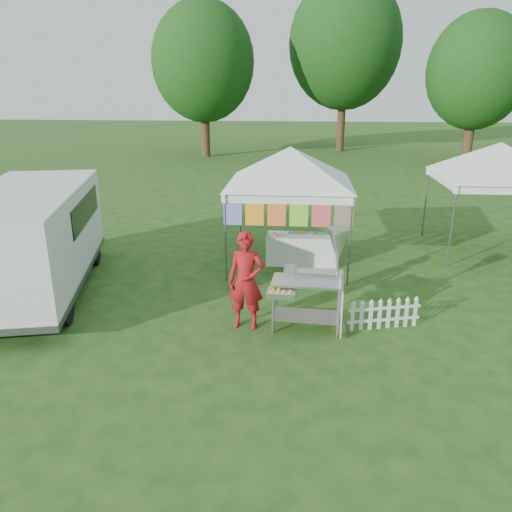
# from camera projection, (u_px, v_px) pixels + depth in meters

# --- Properties ---
(ground) EXTENTS (120.00, 120.00, 0.00)m
(ground) POSITION_uv_depth(u_px,v_px,m) (283.00, 322.00, 9.80)
(ground) COLOR #234313
(ground) RESTS_ON ground
(canopy_main) EXTENTS (4.24, 4.24, 3.45)m
(canopy_main) POSITION_uv_depth(u_px,v_px,m) (290.00, 147.00, 12.13)
(canopy_main) COLOR #59595E
(canopy_main) RESTS_ON ground
(canopy_right) EXTENTS (4.24, 4.24, 3.45)m
(canopy_right) POSITION_uv_depth(u_px,v_px,m) (502.00, 142.00, 13.08)
(canopy_right) COLOR #59595E
(canopy_right) RESTS_ON ground
(tree_left) EXTENTS (6.40, 6.40, 9.53)m
(tree_left) POSITION_uv_depth(u_px,v_px,m) (203.00, 62.00, 31.05)
(tree_left) COLOR #3C2016
(tree_left) RESTS_ON ground
(tree_mid) EXTENTS (7.60, 7.60, 11.52)m
(tree_mid) POSITION_uv_depth(u_px,v_px,m) (345.00, 43.00, 33.64)
(tree_mid) COLOR #3C2016
(tree_mid) RESTS_ON ground
(tree_right) EXTENTS (5.60, 5.60, 8.42)m
(tree_right) POSITION_uv_depth(u_px,v_px,m) (477.00, 72.00, 28.02)
(tree_right) COLOR #3C2016
(tree_right) RESTS_ON ground
(donut_cart) EXTENTS (1.49, 0.93, 1.99)m
(donut_cart) POSITION_uv_depth(u_px,v_px,m) (319.00, 272.00, 9.11)
(donut_cart) COLOR gray
(donut_cart) RESTS_ON ground
(vendor) EXTENTS (0.72, 0.51, 1.89)m
(vendor) POSITION_uv_depth(u_px,v_px,m) (246.00, 281.00, 9.31)
(vendor) COLOR maroon
(vendor) RESTS_ON ground
(cargo_van) EXTENTS (3.43, 5.90, 2.30)m
(cargo_van) POSITION_uv_depth(u_px,v_px,m) (32.00, 237.00, 10.95)
(cargo_van) COLOR silver
(cargo_van) RESTS_ON ground
(picket_fence) EXTENTS (1.40, 0.39, 0.56)m
(picket_fence) POSITION_uv_depth(u_px,v_px,m) (384.00, 315.00, 9.44)
(picket_fence) COLOR silver
(picket_fence) RESTS_ON ground
(display_table) EXTENTS (1.80, 0.70, 0.77)m
(display_table) POSITION_uv_depth(u_px,v_px,m) (301.00, 249.00, 12.93)
(display_table) COLOR white
(display_table) RESTS_ON ground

